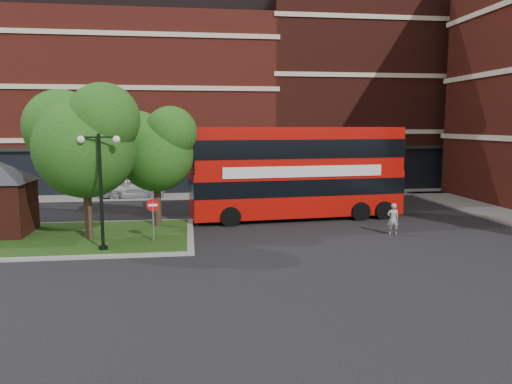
{
  "coord_description": "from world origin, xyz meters",
  "views": [
    {
      "loc": [
        -1.89,
        -20.94,
        5.34
      ],
      "look_at": [
        1.46,
        3.65,
        2.0
      ],
      "focal_mm": 35.0,
      "sensor_mm": 36.0,
      "label": 1
    }
  ],
  "objects": [
    {
      "name": "traffic_island",
      "position": [
        -8.0,
        3.0,
        0.07
      ],
      "size": [
        12.6,
        7.6,
        0.15
      ],
      "color": "gray",
      "rests_on": "ground"
    },
    {
      "name": "car_white",
      "position": [
        5.86,
        16.0,
        0.75
      ],
      "size": [
        4.71,
        2.1,
        1.5
      ],
      "primitive_type": "imported",
      "rotation": [
        0.0,
        0.0,
        1.46
      ],
      "color": "silver",
      "rests_on": "ground"
    },
    {
      "name": "bus",
      "position": [
        4.23,
        6.77,
        3.01
      ],
      "size": [
        12.2,
        3.79,
        4.58
      ],
      "rotation": [
        0.0,
        0.0,
        0.09
      ],
      "color": "#AD0C06",
      "rests_on": "ground"
    },
    {
      "name": "lamp_island",
      "position": [
        -5.5,
        0.2,
        2.83
      ],
      "size": [
        1.72,
        0.36,
        5.0
      ],
      "color": "black",
      "rests_on": "ground"
    },
    {
      "name": "ground",
      "position": [
        0.0,
        0.0,
        0.0
      ],
      "size": [
        120.0,
        120.0,
        0.0
      ],
      "primitive_type": "plane",
      "color": "black",
      "rests_on": "ground"
    },
    {
      "name": "tree_island_east",
      "position": [
        -3.58,
        5.06,
        4.24
      ],
      "size": [
        4.46,
        3.9,
        6.29
      ],
      "color": "#2D2116",
      "rests_on": "ground"
    },
    {
      "name": "lamp_far_right",
      "position": [
        10.0,
        14.5,
        2.83
      ],
      "size": [
        1.72,
        0.36,
        5.0
      ],
      "color": "black",
      "rests_on": "ground"
    },
    {
      "name": "woman",
      "position": [
        8.0,
        1.92,
        0.78
      ],
      "size": [
        0.62,
        0.46,
        1.56
      ],
      "primitive_type": "imported",
      "rotation": [
        0.0,
        0.0,
        2.98
      ],
      "color": "gray",
      "rests_on": "ground"
    },
    {
      "name": "car_silver",
      "position": [
        -5.95,
        16.0,
        0.78
      ],
      "size": [
        4.68,
        2.12,
        1.56
      ],
      "primitive_type": "imported",
      "rotation": [
        0.0,
        0.0,
        1.63
      ],
      "color": "silver",
      "rests_on": "ground"
    },
    {
      "name": "terrace_far_right",
      "position": [
        14.0,
        24.0,
        8.0
      ],
      "size": [
        18.0,
        12.0,
        16.0
      ],
      "primitive_type": "cube",
      "color": "#471911",
      "rests_on": "ground"
    },
    {
      "name": "lamp_far_left",
      "position": [
        2.0,
        14.5,
        2.83
      ],
      "size": [
        1.72,
        0.36,
        5.0
      ],
      "color": "black",
      "rests_on": "ground"
    },
    {
      "name": "tree_island_west",
      "position": [
        -6.6,
        2.58,
        4.79
      ],
      "size": [
        5.4,
        4.71,
        7.21
      ],
      "color": "#2D2116",
      "rests_on": "ground"
    },
    {
      "name": "terrace_far_left",
      "position": [
        -8.0,
        24.0,
        7.0
      ],
      "size": [
        26.0,
        12.0,
        14.0
      ],
      "primitive_type": "cube",
      "color": "maroon",
      "rests_on": "ground"
    },
    {
      "name": "pavement_far",
      "position": [
        0.0,
        16.5,
        0.06
      ],
      "size": [
        44.0,
        3.0,
        0.12
      ],
      "primitive_type": "cube",
      "color": "slate",
      "rests_on": "ground"
    },
    {
      "name": "no_entry_sign",
      "position": [
        -3.5,
        1.5,
        1.48
      ],
      "size": [
        0.57,
        0.07,
        2.07
      ],
      "rotation": [
        0.0,
        0.0,
        -0.03
      ],
      "color": "slate",
      "rests_on": "ground"
    }
  ]
}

